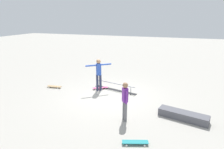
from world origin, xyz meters
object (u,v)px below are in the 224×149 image
object	(u,v)px
grind_rail	(115,87)
skateboard_main	(100,88)
loose_skateboard_teal	(135,142)
skater_main	(99,73)
loose_skateboard_natural	(54,86)
skate_ledge	(183,115)
bystander_purple_shirt	(125,99)

from	to	relation	value
grind_rail	skateboard_main	size ratio (longest dim) A/B	3.16
grind_rail	loose_skateboard_teal	xyz separation A→B (m)	(-2.07, 4.21, -0.10)
skater_main	grind_rail	bearing A→B (deg)	-17.00
grind_rail	loose_skateboard_teal	bearing A→B (deg)	129.46
loose_skateboard_natural	loose_skateboard_teal	bearing A→B (deg)	-38.71
grind_rail	loose_skateboard_natural	size ratio (longest dim) A/B	3.03
skate_ledge	loose_skateboard_natural	bearing A→B (deg)	-11.13
skater_main	loose_skateboard_natural	distance (m)	2.68
bystander_purple_shirt	skateboard_main	bearing A→B (deg)	178.96
skateboard_main	bystander_purple_shirt	world-z (taller)	bystander_purple_shirt
bystander_purple_shirt	skate_ledge	bearing A→B (deg)	73.23
skate_ledge	loose_skateboard_natural	distance (m)	6.82
bystander_purple_shirt	loose_skateboard_teal	size ratio (longest dim) A/B	1.82
skate_ledge	loose_skateboard_teal	distance (m)	2.54
skateboard_main	loose_skateboard_teal	size ratio (longest dim) A/B	0.95
skate_ledge	skateboard_main	xyz separation A→B (m)	(4.23, -1.96, -0.07)
grind_rail	skateboard_main	xyz separation A→B (m)	(0.80, 0.11, -0.10)
skateboard_main	loose_skateboard_teal	world-z (taller)	same
skate_ledge	skateboard_main	bearing A→B (deg)	-24.90
skater_main	loose_skateboard_teal	distance (m)	4.90
grind_rail	skateboard_main	distance (m)	0.82
bystander_purple_shirt	loose_skateboard_teal	bearing A→B (deg)	-10.11
skate_ledge	loose_skateboard_natural	world-z (taller)	skate_ledge
skate_ledge	skater_main	xyz separation A→B (m)	(4.21, -1.74, 0.84)
skate_ledge	bystander_purple_shirt	xyz separation A→B (m)	(2.07, 0.83, 0.70)
grind_rail	skater_main	xyz separation A→B (m)	(0.78, 0.33, 0.81)
skate_ledge	loose_skateboard_teal	world-z (taller)	skate_ledge
skater_main	loose_skateboard_teal	xyz separation A→B (m)	(-2.85, 3.88, -0.91)
grind_rail	bystander_purple_shirt	world-z (taller)	bystander_purple_shirt
loose_skateboard_natural	bystander_purple_shirt	bearing A→B (deg)	-30.71
grind_rail	bystander_purple_shirt	size ratio (longest dim) A/B	1.65
grind_rail	skater_main	size ratio (longest dim) A/B	1.47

